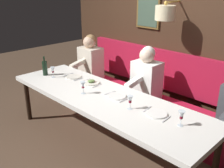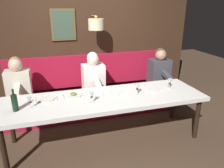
{
  "view_description": "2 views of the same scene",
  "coord_description": "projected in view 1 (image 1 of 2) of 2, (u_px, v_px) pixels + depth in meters",
  "views": [
    {
      "loc": [
        -2.06,
        -2.24,
        2.07
      ],
      "look_at": [
        0.05,
        -0.12,
        0.92
      ],
      "focal_mm": 41.73,
      "sensor_mm": 36.0,
      "label": 1
    },
    {
      "loc": [
        -2.87,
        0.75,
        2.04
      ],
      "look_at": [
        0.05,
        -0.12,
        0.92
      ],
      "focal_mm": 34.82,
      "sensor_mm": 36.0,
      "label": 2
    }
  ],
  "objects": [
    {
      "name": "place_setting_1",
      "position": [
        73.0,
        77.0,
        3.98
      ],
      "size": [
        0.24,
        0.31,
        0.01
      ],
      "color": "silver",
      "rests_on": "dining_table"
    },
    {
      "name": "diner_near",
      "position": [
        146.0,
        75.0,
        3.87
      ],
      "size": [
        0.6,
        0.4,
        0.79
      ],
      "color": "white",
      "rests_on": "banquette_bench"
    },
    {
      "name": "diner_middle",
      "position": [
        90.0,
        58.0,
        4.72
      ],
      "size": [
        0.6,
        0.4,
        0.79
      ],
      "color": "beige",
      "rests_on": "banquette_bench"
    },
    {
      "name": "place_setting_2",
      "position": [
        156.0,
        114.0,
        2.84
      ],
      "size": [
        0.24,
        0.33,
        0.01
      ],
      "color": "white",
      "rests_on": "dining_table"
    },
    {
      "name": "place_setting_3",
      "position": [
        117.0,
        96.0,
        3.29
      ],
      "size": [
        0.24,
        0.31,
        0.01
      ],
      "color": "white",
      "rests_on": "dining_table"
    },
    {
      "name": "wine_glass_2",
      "position": [
        130.0,
        100.0,
        2.93
      ],
      "size": [
        0.07,
        0.07,
        0.16
      ],
      "color": "silver",
      "rests_on": "dining_table"
    },
    {
      "name": "wine_glass_1",
      "position": [
        53.0,
        70.0,
        3.93
      ],
      "size": [
        0.07,
        0.07,
        0.16
      ],
      "color": "silver",
      "rests_on": "dining_table"
    },
    {
      "name": "back_wall_panel",
      "position": [
        171.0,
        33.0,
        4.05
      ],
      "size": [
        0.59,
        4.39,
        2.9
      ],
      "color": "#382316",
      "rests_on": "ground_plane"
    },
    {
      "name": "wine_glass_0",
      "position": [
        83.0,
        85.0,
        3.34
      ],
      "size": [
        0.07,
        0.07,
        0.16
      ],
      "color": "silver",
      "rests_on": "dining_table"
    },
    {
      "name": "wine_bottle",
      "position": [
        45.0,
        68.0,
        4.03
      ],
      "size": [
        0.08,
        0.08,
        0.3
      ],
      "color": "black",
      "rests_on": "dining_table"
    },
    {
      "name": "dining_table",
      "position": [
        103.0,
        100.0,
        3.34
      ],
      "size": [
        0.9,
        2.99,
        0.74
      ],
      "color": "silver",
      "rests_on": "ground_plane"
    },
    {
      "name": "ground_plane",
      "position": [
        103.0,
        145.0,
        3.58
      ],
      "size": [
        12.0,
        12.0,
        0.0
      ],
      "primitive_type": "plane",
      "color": "#4C3828"
    },
    {
      "name": "banquette_bench",
      "position": [
        145.0,
        110.0,
        4.09
      ],
      "size": [
        0.52,
        3.19,
        0.45
      ],
      "primitive_type": "cube",
      "color": "maroon",
      "rests_on": "ground_plane"
    },
    {
      "name": "place_setting_0",
      "position": [
        91.0,
        82.0,
        3.73
      ],
      "size": [
        0.24,
        0.32,
        0.05
      ],
      "color": "silver",
      "rests_on": "dining_table"
    },
    {
      "name": "wine_glass_3",
      "position": [
        181.0,
        115.0,
        2.58
      ],
      "size": [
        0.07,
        0.07,
        0.16
      ],
      "color": "silver",
      "rests_on": "dining_table"
    }
  ]
}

